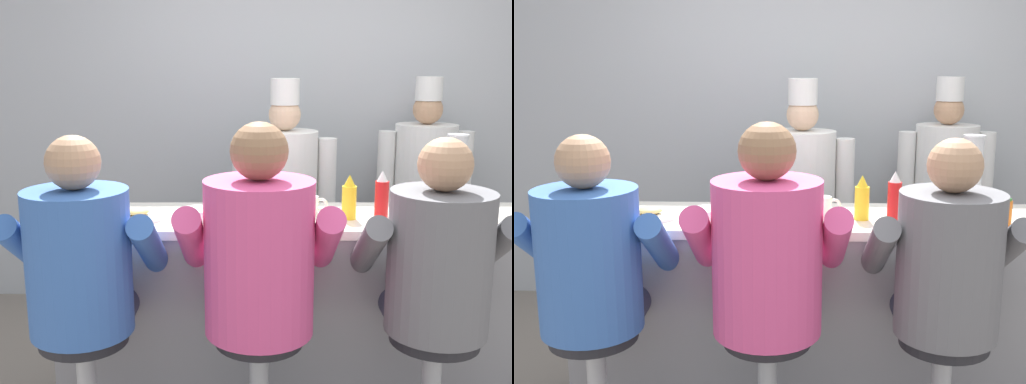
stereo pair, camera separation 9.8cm
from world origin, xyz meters
The scene contains 16 objects.
wall_back centered at (0.00, 1.82, 1.35)m, with size 10.00×0.06×2.70m.
diner_counter centered at (0.00, 0.28, 0.50)m, with size 2.42×0.56×0.99m.
ketchup_bottle_red centered at (0.29, 0.17, 1.10)m, with size 0.06×0.06×0.24m.
mustard_bottle_yellow centered at (0.15, 0.22, 1.09)m, with size 0.07×0.07×0.21m.
hot_sauce_bottle_orange centered at (0.78, 0.13, 1.05)m, with size 0.04×0.04×0.12m.
water_pitcher_clear centered at (0.56, 0.20, 1.11)m, with size 0.14×0.12×0.22m.
breakfast_plate centered at (-0.83, 0.22, 1.01)m, with size 0.26×0.26×0.05m.
cereal_bowl centered at (-0.55, 0.19, 1.02)m, with size 0.16×0.16×0.06m.
coffee_mug_blue centered at (-0.18, 0.31, 1.04)m, with size 0.14×0.09×0.09m.
coffee_mug_white centered at (-0.02, 0.29, 1.04)m, with size 0.12×0.08×0.09m.
cup_stack_steel centered at (0.71, 0.45, 1.18)m, with size 0.10×0.10×0.37m.
diner_seated_blue centered at (-0.97, -0.21, 0.89)m, with size 0.61×0.61×1.43m.
diner_seated_pink centered at (-0.27, -0.20, 0.91)m, with size 0.65×0.64×1.49m.
diner_seated_grey centered at (0.43, -0.21, 0.89)m, with size 0.61×0.60×1.43m.
cook_in_whites_near centered at (-0.11, 1.11, 0.89)m, with size 0.63×0.40×1.61m.
cook_in_whites_far centered at (0.85, 1.48, 0.89)m, with size 0.63×0.40×1.62m.
Camera 1 is at (-0.28, -2.46, 1.69)m, focal length 42.00 mm.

